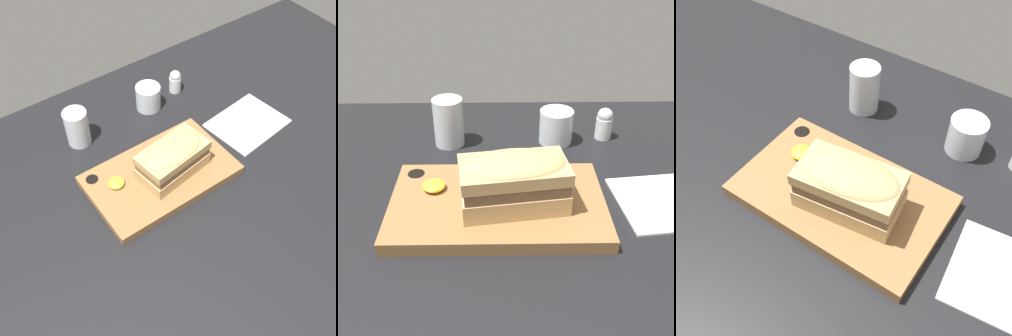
# 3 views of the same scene
# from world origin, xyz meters

# --- Properties ---
(dining_table) EXTENTS (1.83, 0.97, 0.02)m
(dining_table) POSITION_xyz_m (0.00, 0.00, 0.01)
(dining_table) COLOR black
(dining_table) RESTS_ON ground
(serving_board) EXTENTS (0.35, 0.21, 0.02)m
(serving_board) POSITION_xyz_m (0.03, 0.06, 0.03)
(serving_board) COLOR olive
(serving_board) RESTS_ON dining_table
(sandwich) EXTENTS (0.17, 0.11, 0.09)m
(sandwich) POSITION_xyz_m (0.06, 0.04, 0.09)
(sandwich) COLOR tan
(sandwich) RESTS_ON serving_board
(mustard_dollop) EXTENTS (0.04, 0.04, 0.02)m
(mustard_dollop) POSITION_xyz_m (-0.07, 0.09, 0.05)
(mustard_dollop) COLOR yellow
(mustard_dollop) RESTS_ON serving_board
(water_glass) EXTENTS (0.06, 0.06, 0.10)m
(water_glass) POSITION_xyz_m (-0.06, 0.28, 0.06)
(water_glass) COLOR silver
(water_glass) RESTS_ON dining_table
(wine_glass) EXTENTS (0.07, 0.07, 0.07)m
(wine_glass) POSITION_xyz_m (0.16, 0.29, 0.05)
(wine_glass) COLOR silver
(wine_glass) RESTS_ON dining_table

